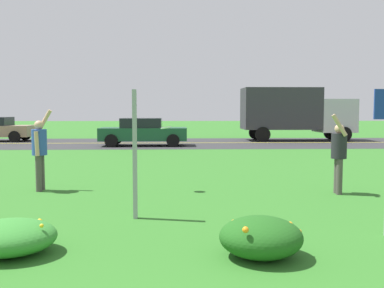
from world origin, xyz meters
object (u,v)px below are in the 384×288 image
Objects in this scene: frisbee_white at (166,128)px; sign_post_near_path at (135,155)px; person_thrower_blue_shirt at (40,149)px; car_dark_green_center_left at (143,132)px; box_truck_silver at (295,111)px; person_catcher_dark_shirt at (339,152)px.

sign_post_near_path is at bearing -100.57° from frisbee_white.
frisbee_white is at bearing 79.43° from sign_post_near_path.
person_thrower_blue_shirt is 0.42× the size of car_dark_green_center_left.
person_thrower_blue_shirt is 2.97m from frisbee_white.
box_truck_silver reaches higher than sign_post_near_path.
sign_post_near_path reaches higher than car_dark_green_center_left.
frisbee_white is at bearing -114.63° from box_truck_silver.
car_dark_green_center_left is at bearing -158.21° from box_truck_silver.
frisbee_white is at bearing 172.44° from person_catcher_dark_shirt.
sign_post_near_path reaches higher than person_catcher_dark_shirt.
frisbee_white is 12.87m from car_dark_green_center_left.
box_truck_silver reaches higher than person_thrower_blue_shirt.
box_truck_silver is at bearing 67.14° from sign_post_near_path.
frisbee_white is at bearing -1.80° from person_thrower_blue_shirt.
car_dark_green_center_left is (-1.02, 15.34, -0.38)m from sign_post_near_path.
sign_post_near_path is 1.24× the size of person_catcher_dark_shirt.
person_catcher_dark_shirt is 3.94m from frisbee_white.
sign_post_near_path is at bearing -47.40° from person_thrower_blue_shirt.
person_catcher_dark_shirt is at bearing -102.15° from box_truck_silver.
frisbee_white is 0.04× the size of box_truck_silver.
frisbee_white is (-3.87, 0.51, 0.53)m from person_catcher_dark_shirt.
box_truck_silver is (7.98, 18.94, 0.69)m from sign_post_near_path.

